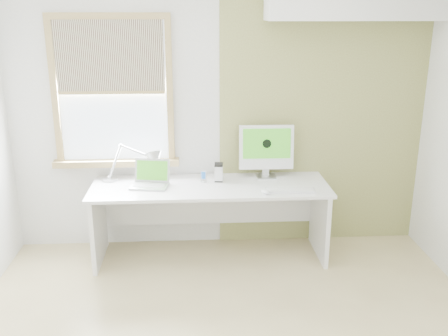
{
  "coord_description": "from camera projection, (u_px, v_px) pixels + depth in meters",
  "views": [
    {
      "loc": [
        -0.25,
        -3.03,
        2.29
      ],
      "look_at": [
        0.0,
        1.05,
        1.0
      ],
      "focal_mm": 40.55,
      "sensor_mm": 36.0,
      "label": 1
    }
  ],
  "objects": [
    {
      "name": "accent_wall",
      "position": [
        322.0,
        115.0,
        4.91
      ],
      "size": [
        2.0,
        0.02,
        2.6
      ],
      "primitive_type": "cube",
      "color": "olive",
      "rests_on": "room"
    },
    {
      "name": "laptop",
      "position": [
        151.0,
        179.0,
        4.66
      ],
      "size": [
        0.37,
        0.32,
        0.23
      ],
      "color": "silver",
      "rests_on": "desk"
    },
    {
      "name": "window",
      "position": [
        112.0,
        93.0,
        4.7
      ],
      "size": [
        1.2,
        0.14,
        1.42
      ],
      "color": "#A38851",
      "rests_on": "room"
    },
    {
      "name": "mouse",
      "position": [
        266.0,
        192.0,
        4.47
      ],
      "size": [
        0.1,
        0.13,
        0.03
      ],
      "primitive_type": "ellipsoid",
      "rotation": [
        0.0,
        0.0,
        0.38
      ],
      "color": "white",
      "rests_on": "desk"
    },
    {
      "name": "imac",
      "position": [
        266.0,
        148.0,
        4.83
      ],
      "size": [
        0.52,
        0.17,
        0.51
      ],
      "color": "silver",
      "rests_on": "desk"
    },
    {
      "name": "desk_lamp",
      "position": [
        146.0,
        162.0,
        4.74
      ],
      "size": [
        0.63,
        0.25,
        0.36
      ],
      "color": "silver",
      "rests_on": "desk"
    },
    {
      "name": "external_drive",
      "position": [
        219.0,
        172.0,
        4.79
      ],
      "size": [
        0.09,
        0.13,
        0.16
      ],
      "color": "silver",
      "rests_on": "desk"
    },
    {
      "name": "keyboard",
      "position": [
        290.0,
        190.0,
        4.52
      ],
      "size": [
        0.45,
        0.16,
        0.02
      ],
      "color": "white",
      "rests_on": "desk"
    },
    {
      "name": "phone_dock",
      "position": [
        204.0,
        179.0,
        4.76
      ],
      "size": [
        0.07,
        0.07,
        0.11
      ],
      "color": "silver",
      "rests_on": "desk"
    },
    {
      "name": "room",
      "position": [
        234.0,
        173.0,
        3.2
      ],
      "size": [
        4.04,
        3.54,
        2.64
      ],
      "color": "tan",
      "rests_on": "ground"
    },
    {
      "name": "desk",
      "position": [
        210.0,
        202.0,
        4.8
      ],
      "size": [
        2.2,
        0.7,
        0.73
      ],
      "color": "white",
      "rests_on": "room"
    }
  ]
}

